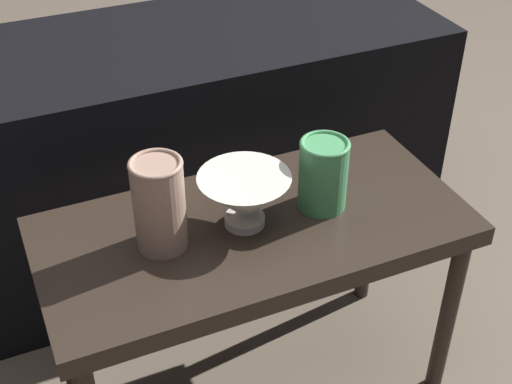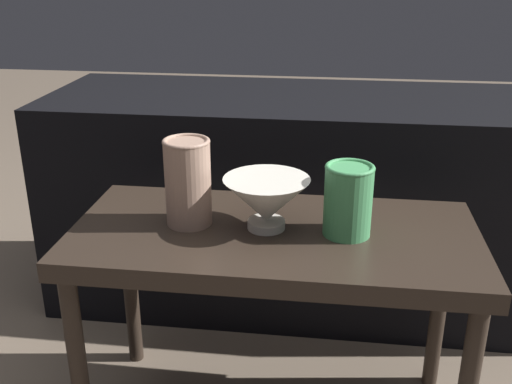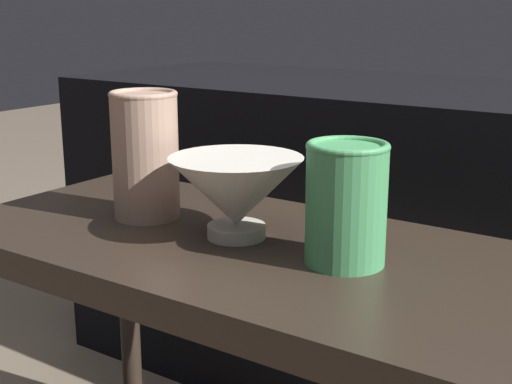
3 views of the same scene
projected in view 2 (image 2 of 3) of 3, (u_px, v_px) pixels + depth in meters
The scene contains 5 objects.
table at pixel (274, 254), 1.22m from camera, with size 0.82×0.39×0.47m.
couch_backdrop at pixel (293, 199), 1.77m from camera, with size 1.39×0.50×0.62m.
bowl at pixel (266, 201), 1.19m from camera, with size 0.17×0.17×0.11m.
vase_textured_left at pixel (188, 181), 1.20m from camera, with size 0.09×0.09×0.18m.
vase_colorful_right at pixel (348, 199), 1.16m from camera, with size 0.10×0.10×0.14m.
Camera 2 is at (0.10, -1.08, 0.99)m, focal length 42.00 mm.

